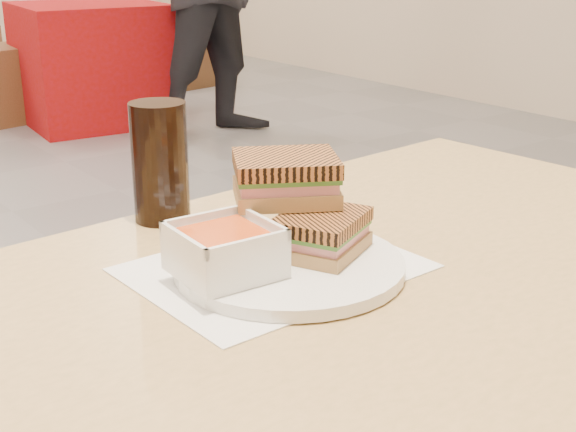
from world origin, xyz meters
TOP-DOWN VIEW (x-y plane):
  - main_table at (0.08, -2.05)m, footprint 1.25×0.79m
  - tray_liner at (0.00, -1.98)m, footprint 0.33×0.26m
  - plate at (0.01, -2.00)m, footprint 0.27×0.27m
  - soup_bowl at (-0.07, -1.99)m, footprint 0.11×0.11m
  - panini_lower at (0.05, -2.01)m, footprint 0.14×0.13m
  - panini_upper at (0.05, -1.94)m, footprint 0.16×0.15m
  - cola_glass at (-0.02, -1.75)m, footprint 0.08×0.08m
  - bg_table_1 at (1.55, 2.06)m, footprint 0.92×0.92m
  - bg_chair_1l at (1.08, 2.42)m, footprint 0.49×0.49m
  - bg_chair_1r at (2.65, 2.84)m, footprint 0.45×0.45m

SIDE VIEW (x-z plane):
  - bg_chair_1r at x=2.65m, z-range 0.00..0.44m
  - bg_chair_1l at x=1.08m, z-range 0.00..0.47m
  - bg_table_1 at x=1.55m, z-range 0.00..0.74m
  - main_table at x=0.08m, z-range 0.26..1.01m
  - tray_liner at x=0.00m, z-range 0.75..0.75m
  - plate at x=0.01m, z-range 0.75..0.77m
  - panini_lower at x=0.05m, z-range 0.77..0.82m
  - soup_bowl at x=-0.07m, z-range 0.76..0.82m
  - cola_glass at x=-0.02m, z-range 0.75..0.92m
  - panini_upper at x=0.05m, z-range 0.82..0.87m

